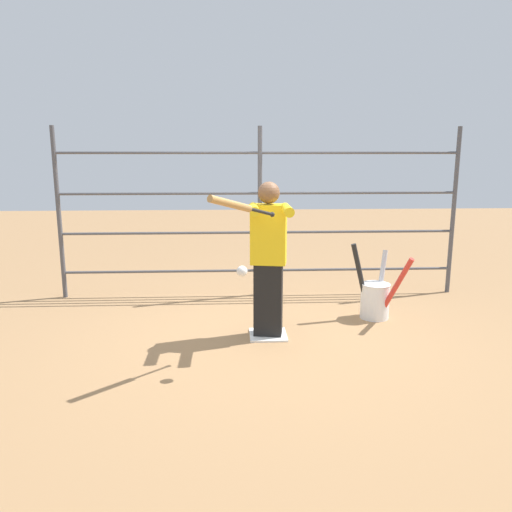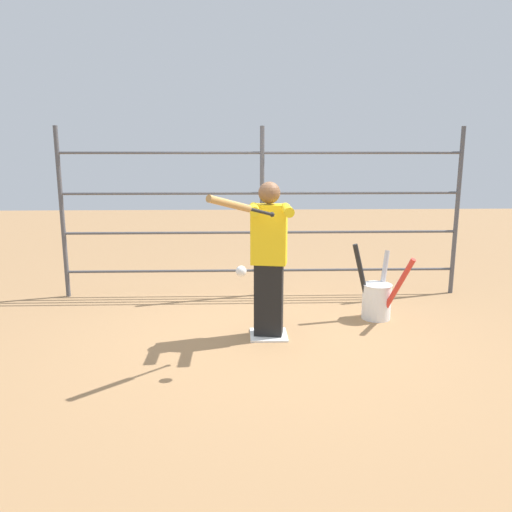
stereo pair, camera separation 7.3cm
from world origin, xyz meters
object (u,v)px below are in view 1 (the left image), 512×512
batter (269,255)px  bat_bucket (375,298)px  baseball_bat_swinging (236,205)px  softball_in_flight (242,271)px

batter → bat_bucket: (-1.32, -0.55, -0.65)m
baseball_bat_swinging → bat_bucket: 2.48m
softball_in_flight → bat_bucket: softball_in_flight is taller
batter → baseball_bat_swinging: bearing=66.7°
softball_in_flight → batter: bearing=-109.5°
softball_in_flight → bat_bucket: (-1.62, -1.38, -0.68)m
batter → softball_in_flight: size_ratio=17.32×
baseball_bat_swinging → bat_bucket: baseball_bat_swinging is taller
baseball_bat_swinging → softball_in_flight: baseball_bat_swinging is taller
baseball_bat_swinging → bat_bucket: bearing=-141.2°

